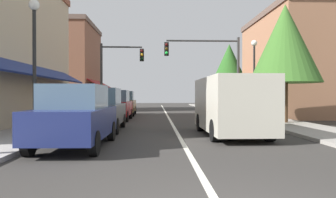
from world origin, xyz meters
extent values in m
plane|color=#33302D|center=(0.00, 18.00, 0.00)|extent=(80.00, 80.00, 0.00)
cube|color=#A39E99|center=(-5.50, 18.00, 0.06)|extent=(2.60, 56.00, 0.12)
cube|color=gray|center=(5.50, 18.00, 0.06)|extent=(2.60, 56.00, 0.12)
cube|color=silver|center=(0.00, 18.00, 0.00)|extent=(0.14, 52.00, 0.01)
cube|color=slate|center=(-6.86, 12.00, 1.40)|extent=(0.08, 10.64, 1.80)
cube|color=navy|center=(-6.25, 12.00, 2.60)|extent=(1.27, 11.76, 0.73)
cube|color=slate|center=(-6.86, 15.08, 5.42)|extent=(0.08, 1.10, 1.30)
cube|color=#9E6B4C|center=(9.70, 20.00, 3.52)|extent=(5.80, 10.00, 7.04)
cube|color=brown|center=(9.70, 20.00, 7.24)|extent=(6.00, 10.20, 0.40)
cube|color=slate|center=(6.86, 20.00, 1.40)|extent=(0.08, 7.60, 1.80)
cube|color=maroon|center=(6.25, 20.00, 2.60)|extent=(1.27, 8.40, 0.73)
cube|color=slate|center=(6.86, 17.80, 5.07)|extent=(0.08, 1.10, 1.30)
cube|color=slate|center=(6.86, 22.20, 5.07)|extent=(0.08, 1.10, 1.30)
cube|color=brown|center=(-9.03, 28.00, 3.93)|extent=(4.45, 8.00, 7.86)
cube|color=brown|center=(-9.03, 28.00, 8.06)|extent=(4.65, 8.20, 0.40)
cube|color=slate|center=(-6.86, 28.00, 1.40)|extent=(0.08, 6.08, 1.80)
cube|color=maroon|center=(-6.25, 28.00, 2.60)|extent=(1.27, 6.72, 0.73)
cube|color=slate|center=(-6.86, 26.24, 5.66)|extent=(0.08, 1.10, 1.30)
cube|color=slate|center=(-6.86, 29.76, 5.66)|extent=(0.08, 1.10, 1.30)
cube|color=navy|center=(-3.10, 5.83, 0.71)|extent=(1.78, 4.12, 0.80)
cube|color=slate|center=(-3.10, 5.73, 1.44)|extent=(1.55, 2.02, 0.66)
cylinder|color=black|center=(-3.87, 7.20, 0.31)|extent=(0.21, 0.62, 0.62)
cylinder|color=black|center=(-2.29, 7.17, 0.31)|extent=(0.21, 0.62, 0.62)
cylinder|color=black|center=(-3.91, 4.49, 0.31)|extent=(0.21, 0.62, 0.62)
cylinder|color=black|center=(-2.32, 4.47, 0.31)|extent=(0.21, 0.62, 0.62)
cube|color=#4C5156|center=(-3.14, 10.15, 0.71)|extent=(1.74, 4.11, 0.80)
cube|color=slate|center=(-3.14, 10.05, 1.44)|extent=(1.53, 2.01, 0.66)
cylinder|color=black|center=(-3.94, 11.50, 0.31)|extent=(0.20, 0.62, 0.62)
cylinder|color=black|center=(-2.36, 11.51, 0.31)|extent=(0.20, 0.62, 0.62)
cylinder|color=black|center=(-3.93, 8.80, 0.31)|extent=(0.20, 0.62, 0.62)
cylinder|color=black|center=(-2.35, 8.80, 0.31)|extent=(0.20, 0.62, 0.62)
cube|color=maroon|center=(-3.24, 15.82, 0.71)|extent=(1.75, 4.11, 0.80)
cube|color=slate|center=(-3.24, 15.72, 1.44)|extent=(1.54, 2.01, 0.66)
cylinder|color=black|center=(-4.02, 17.18, 0.31)|extent=(0.21, 0.62, 0.62)
cylinder|color=black|center=(-2.44, 17.17, 0.31)|extent=(0.21, 0.62, 0.62)
cylinder|color=black|center=(-4.04, 14.48, 0.31)|extent=(0.21, 0.62, 0.62)
cylinder|color=black|center=(-2.46, 14.46, 0.31)|extent=(0.21, 0.62, 0.62)
cube|color=brown|center=(-3.24, 20.42, 0.71)|extent=(1.78, 4.13, 0.80)
cube|color=slate|center=(-3.24, 20.32, 1.44)|extent=(1.55, 2.02, 0.66)
cylinder|color=black|center=(-4.06, 21.76, 0.31)|extent=(0.21, 0.62, 0.62)
cylinder|color=black|center=(-2.47, 21.78, 0.31)|extent=(0.21, 0.62, 0.62)
cylinder|color=black|center=(-4.02, 19.05, 0.31)|extent=(0.21, 0.62, 0.62)
cylinder|color=black|center=(-2.43, 19.08, 0.31)|extent=(0.21, 0.62, 0.62)
cube|color=beige|center=(1.90, 8.31, 1.17)|extent=(2.02, 5.02, 1.90)
cube|color=slate|center=(1.87, 10.71, 1.59)|extent=(1.73, 0.29, 0.84)
cube|color=black|center=(1.87, 10.89, 0.48)|extent=(1.86, 0.22, 0.24)
cylinder|color=black|center=(1.00, 9.85, 0.36)|extent=(0.25, 0.72, 0.72)
cylinder|color=black|center=(2.76, 9.87, 0.36)|extent=(0.25, 0.72, 0.72)
cylinder|color=black|center=(1.03, 6.75, 0.36)|extent=(0.25, 0.72, 0.72)
cylinder|color=black|center=(2.80, 6.77, 0.36)|extent=(0.25, 0.72, 0.72)
cylinder|color=#333333|center=(4.80, 18.57, 2.72)|extent=(0.18, 0.18, 5.44)
cylinder|color=#333333|center=(2.34, 18.57, 5.19)|extent=(4.92, 0.12, 0.12)
cube|color=black|center=(-0.12, 18.39, 4.59)|extent=(0.30, 0.24, 0.90)
sphere|color=#420F0F|center=(-0.12, 18.26, 4.87)|extent=(0.20, 0.20, 0.20)
sphere|color=#3D2D0C|center=(-0.12, 18.26, 4.59)|extent=(0.20, 0.20, 0.20)
sphere|color=green|center=(-0.12, 18.26, 4.31)|extent=(0.20, 0.20, 0.20)
cylinder|color=#333333|center=(-4.80, 20.32, 2.62)|extent=(0.18, 0.18, 5.24)
cylinder|color=#333333|center=(-3.32, 20.32, 4.99)|extent=(2.95, 0.12, 0.12)
cube|color=black|center=(-1.85, 20.14, 4.39)|extent=(0.30, 0.24, 0.90)
sphere|color=#420F0F|center=(-1.85, 20.01, 4.67)|extent=(0.20, 0.20, 0.20)
sphere|color=yellow|center=(-1.85, 20.01, 4.39)|extent=(0.20, 0.20, 0.20)
sphere|color=#0C3316|center=(-1.85, 20.01, 4.11)|extent=(0.20, 0.20, 0.20)
cylinder|color=black|center=(-4.90, 7.58, 2.16)|extent=(0.12, 0.12, 4.32)
sphere|color=white|center=(-4.90, 7.58, 4.50)|extent=(0.36, 0.36, 0.36)
cylinder|color=black|center=(5.07, 15.84, 2.21)|extent=(0.12, 0.12, 4.43)
sphere|color=white|center=(5.07, 15.84, 4.61)|extent=(0.36, 0.36, 0.36)
cylinder|color=#4C331E|center=(5.61, 12.53, 1.32)|extent=(0.30, 0.30, 2.64)
cone|color=#386626|center=(5.61, 12.53, 4.06)|extent=(3.56, 3.56, 3.92)
cylinder|color=#4C331E|center=(6.21, 27.49, 1.63)|extent=(0.30, 0.30, 3.25)
cone|color=#285B21|center=(6.21, 27.49, 4.58)|extent=(3.31, 3.31, 3.64)
camera|label=1|loc=(-0.83, -3.42, 1.48)|focal=34.67mm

